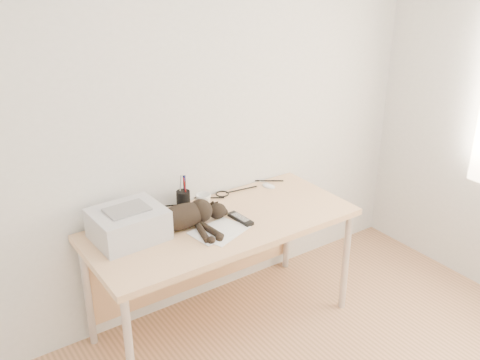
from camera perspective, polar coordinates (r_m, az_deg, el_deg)
wall_back at (r=3.22m, az=-5.53°, el=6.93°), size 3.50×0.00×3.50m
desk at (r=3.27m, az=-2.70°, el=-5.91°), size 1.60×0.70×0.74m
printer at (r=3.00m, az=-11.83°, el=-4.60°), size 0.39×0.34×0.18m
papers at (r=3.03m, az=-2.21°, el=-5.49°), size 0.35×0.28×0.01m
cat at (r=3.04m, az=-6.55°, el=-4.18°), size 0.68×0.32×0.16m
mug at (r=3.29m, az=-3.93°, el=-2.25°), size 0.12×0.12×0.09m
pen_cup at (r=3.29m, az=-6.07°, el=-2.09°), size 0.08×0.08×0.22m
remote_grey at (r=3.23m, az=-7.52°, el=-3.66°), size 0.12×0.16×0.02m
remote_black at (r=3.15m, az=0.05°, el=-4.17°), size 0.07×0.19×0.02m
mouse at (r=3.58m, az=3.07°, el=-0.50°), size 0.09×0.11×0.03m
cable_tangle at (r=3.38m, az=-4.76°, el=-2.30°), size 1.36×0.09×0.01m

